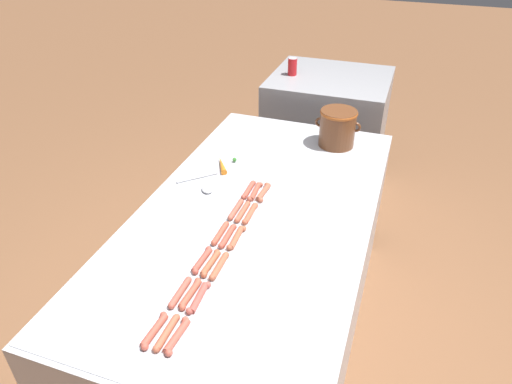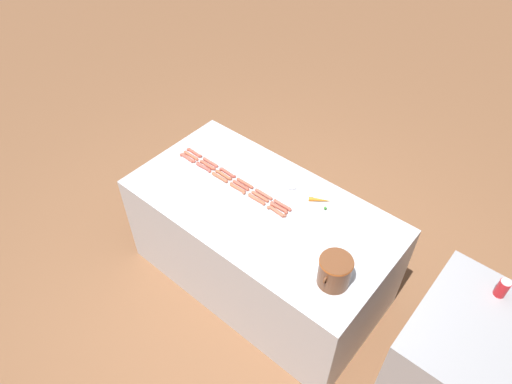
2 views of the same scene
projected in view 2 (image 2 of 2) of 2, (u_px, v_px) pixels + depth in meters
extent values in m
plane|color=brown|center=(260.00, 276.00, 3.95)|extent=(20.00, 20.00, 0.00)
cube|color=#BCBCC1|center=(261.00, 243.00, 3.64)|extent=(1.04, 2.00, 0.89)
cube|color=silver|center=(261.00, 205.00, 3.32)|extent=(1.02, 1.96, 0.00)
cube|color=#A0A0A4|center=(463.00, 373.00, 2.84)|extent=(0.85, 0.77, 0.98)
cylinder|color=#BE5341|center=(194.00, 153.00, 3.72)|extent=(0.03, 0.14, 0.03)
sphere|color=#BE5341|center=(188.00, 149.00, 3.75)|extent=(0.03, 0.03, 0.03)
sphere|color=#BE5341|center=(201.00, 156.00, 3.69)|extent=(0.03, 0.03, 0.03)
cylinder|color=#B95646|center=(210.00, 162.00, 3.63)|extent=(0.03, 0.14, 0.03)
sphere|color=#B95646|center=(204.00, 159.00, 3.66)|extent=(0.03, 0.03, 0.03)
sphere|color=#B95646|center=(217.00, 166.00, 3.60)|extent=(0.03, 0.03, 0.03)
cylinder|color=#B74F40|center=(227.00, 173.00, 3.55)|extent=(0.03, 0.14, 0.03)
sphere|color=#B74F40|center=(221.00, 169.00, 3.58)|extent=(0.03, 0.03, 0.03)
sphere|color=#B74F40|center=(234.00, 176.00, 3.52)|extent=(0.03, 0.03, 0.03)
cylinder|color=#B7543E|center=(245.00, 183.00, 3.46)|extent=(0.03, 0.14, 0.03)
sphere|color=#B7543E|center=(238.00, 179.00, 3.49)|extent=(0.03, 0.03, 0.03)
sphere|color=#B7543E|center=(252.00, 187.00, 3.43)|extent=(0.03, 0.03, 0.03)
cylinder|color=#B35A46|center=(264.00, 194.00, 3.38)|extent=(0.03, 0.14, 0.03)
sphere|color=#B35A46|center=(257.00, 190.00, 3.41)|extent=(0.03, 0.03, 0.03)
sphere|color=#B35A46|center=(271.00, 198.00, 3.35)|extent=(0.03, 0.03, 0.03)
cylinder|color=#B85240|center=(282.00, 205.00, 3.30)|extent=(0.03, 0.14, 0.03)
sphere|color=#B85240|center=(275.00, 201.00, 3.33)|extent=(0.03, 0.03, 0.03)
sphere|color=#B85240|center=(290.00, 210.00, 3.27)|extent=(0.03, 0.03, 0.03)
cylinder|color=#BE5E41|center=(191.00, 156.00, 3.69)|extent=(0.03, 0.14, 0.03)
sphere|color=#BE5E41|center=(185.00, 152.00, 3.72)|extent=(0.03, 0.03, 0.03)
sphere|color=#BE5E41|center=(197.00, 159.00, 3.66)|extent=(0.03, 0.03, 0.03)
cylinder|color=#BC563F|center=(208.00, 165.00, 3.61)|extent=(0.03, 0.14, 0.03)
sphere|color=#BC563F|center=(201.00, 162.00, 3.64)|extent=(0.03, 0.03, 0.03)
sphere|color=#BC563F|center=(214.00, 169.00, 3.58)|extent=(0.03, 0.03, 0.03)
cylinder|color=#B85D3D|center=(223.00, 175.00, 3.53)|extent=(0.03, 0.14, 0.03)
sphere|color=#B85D3D|center=(217.00, 171.00, 3.56)|extent=(0.03, 0.03, 0.03)
sphere|color=#B85D3D|center=(230.00, 179.00, 3.50)|extent=(0.03, 0.03, 0.03)
cylinder|color=#B8513F|center=(241.00, 185.00, 3.45)|extent=(0.03, 0.14, 0.03)
sphere|color=#B8513F|center=(234.00, 181.00, 3.48)|extent=(0.03, 0.03, 0.03)
sphere|color=#B8513F|center=(248.00, 189.00, 3.41)|extent=(0.03, 0.03, 0.03)
cylinder|color=#B95D43|center=(260.00, 196.00, 3.36)|extent=(0.03, 0.14, 0.03)
sphere|color=#B95D43|center=(253.00, 192.00, 3.39)|extent=(0.03, 0.03, 0.03)
sphere|color=#B95D43|center=(267.00, 201.00, 3.33)|extent=(0.03, 0.03, 0.03)
cylinder|color=#B25440|center=(279.00, 208.00, 3.28)|extent=(0.03, 0.14, 0.03)
sphere|color=#B25440|center=(272.00, 203.00, 3.31)|extent=(0.03, 0.03, 0.03)
sphere|color=#B25440|center=(286.00, 212.00, 3.25)|extent=(0.03, 0.03, 0.03)
cylinder|color=#BD5443|center=(187.00, 158.00, 3.67)|extent=(0.03, 0.14, 0.03)
sphere|color=#BD5443|center=(181.00, 155.00, 3.70)|extent=(0.03, 0.03, 0.03)
sphere|color=#BD5443|center=(194.00, 161.00, 3.64)|extent=(0.03, 0.03, 0.03)
cylinder|color=#B75145|center=(204.00, 167.00, 3.59)|extent=(0.03, 0.14, 0.03)
sphere|color=#B75145|center=(198.00, 163.00, 3.63)|extent=(0.03, 0.03, 0.03)
sphere|color=#B75145|center=(209.00, 171.00, 3.56)|extent=(0.03, 0.03, 0.03)
cylinder|color=#B15C3F|center=(220.00, 177.00, 3.51)|extent=(0.03, 0.14, 0.03)
sphere|color=#B15C3F|center=(213.00, 173.00, 3.54)|extent=(0.03, 0.03, 0.03)
sphere|color=#B15C3F|center=(226.00, 181.00, 3.48)|extent=(0.03, 0.03, 0.03)
cylinder|color=#B55C3F|center=(238.00, 188.00, 3.42)|extent=(0.03, 0.14, 0.03)
sphere|color=#B55C3F|center=(231.00, 184.00, 3.46)|extent=(0.03, 0.03, 0.03)
sphere|color=#B55C3F|center=(244.00, 192.00, 3.39)|extent=(0.03, 0.03, 0.03)
cylinder|color=#BE5B40|center=(257.00, 199.00, 3.34)|extent=(0.03, 0.14, 0.03)
sphere|color=#BE5B40|center=(250.00, 195.00, 3.37)|extent=(0.03, 0.03, 0.03)
sphere|color=#BE5B40|center=(264.00, 204.00, 3.31)|extent=(0.03, 0.03, 0.03)
cylinder|color=#B35D44|center=(277.00, 211.00, 3.26)|extent=(0.03, 0.14, 0.03)
sphere|color=#B35D44|center=(269.00, 207.00, 3.28)|extent=(0.03, 0.03, 0.03)
sphere|color=#B35D44|center=(285.00, 216.00, 3.23)|extent=(0.03, 0.03, 0.03)
cylinder|color=brown|center=(335.00, 271.00, 2.78)|extent=(0.20, 0.20, 0.21)
torus|color=#9E4A1B|center=(337.00, 262.00, 2.71)|extent=(0.21, 0.21, 0.02)
torus|color=brown|center=(344.00, 259.00, 2.82)|extent=(0.06, 0.01, 0.06)
torus|color=brown|center=(326.00, 280.00, 2.71)|extent=(0.06, 0.01, 0.06)
cylinder|color=#B7B7BC|center=(309.00, 187.00, 3.45)|extent=(0.17, 0.16, 0.01)
ellipsoid|color=#B7B7BC|center=(292.00, 187.00, 3.43)|extent=(0.08, 0.09, 0.02)
cone|color=orange|center=(320.00, 200.00, 3.33)|extent=(0.12, 0.16, 0.03)
sphere|color=#387F2D|center=(325.00, 208.00, 3.27)|extent=(0.02, 0.02, 0.02)
cylinder|color=red|center=(502.00, 288.00, 2.63)|extent=(0.07, 0.07, 0.12)
cylinder|color=silver|center=(507.00, 282.00, 2.59)|extent=(0.06, 0.06, 0.00)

